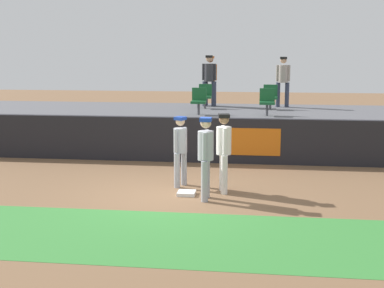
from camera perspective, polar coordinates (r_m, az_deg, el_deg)
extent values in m
plane|color=brown|center=(12.04, -2.00, -5.63)|extent=(60.00, 60.00, 0.00)
cube|color=#388438|center=(9.62, -4.51, -9.75)|extent=(18.00, 2.80, 0.01)
cube|color=white|center=(12.15, -0.60, -5.29)|extent=(0.40, 0.40, 0.08)
cylinder|color=white|center=(12.46, 3.31, -2.97)|extent=(0.15, 0.15, 0.90)
cylinder|color=white|center=(12.15, 3.48, -3.32)|extent=(0.15, 0.15, 0.90)
cylinder|color=white|center=(12.15, 3.43, 0.37)|extent=(0.40, 0.40, 0.63)
sphere|color=#8C6647|center=(12.08, 3.45, 2.68)|extent=(0.23, 0.23, 0.23)
cube|color=black|center=(12.07, 3.46, 3.04)|extent=(0.29, 0.29, 0.08)
cylinder|color=white|center=(12.35, 3.32, 0.63)|extent=(0.09, 0.09, 0.59)
cylinder|color=white|center=(11.94, 3.54, 0.29)|extent=(0.09, 0.09, 0.59)
ellipsoid|color=brown|center=(12.41, 3.77, -0.53)|extent=(0.15, 0.22, 0.28)
cylinder|color=#9EA3AD|center=(12.93, -0.87, -2.62)|extent=(0.14, 0.14, 0.83)
cylinder|color=#9EA3AD|center=(12.69, -1.62, -2.87)|extent=(0.14, 0.14, 0.83)
cylinder|color=#9EA3AD|center=(12.67, -1.26, 0.39)|extent=(0.43, 0.43, 0.59)
sphere|color=beige|center=(12.60, -1.26, 2.45)|extent=(0.22, 0.22, 0.22)
cube|color=#193899|center=(12.59, -1.26, 2.77)|extent=(0.30, 0.30, 0.08)
cylinder|color=#9EA3AD|center=(12.83, -0.78, 0.60)|extent=(0.09, 0.09, 0.55)
cylinder|color=#9EA3AD|center=(12.51, -1.75, 0.35)|extent=(0.09, 0.09, 0.55)
cylinder|color=#9EA3AD|center=(11.83, 1.56, -3.67)|extent=(0.15, 0.15, 0.90)
cylinder|color=#9EA3AD|center=(11.52, 1.36, -4.05)|extent=(0.15, 0.15, 0.90)
cylinder|color=#9EA3AD|center=(11.51, 1.48, -0.17)|extent=(0.35, 0.35, 0.63)
sphere|color=beige|center=(11.44, 1.49, 2.26)|extent=(0.23, 0.23, 0.23)
cube|color=#193899|center=(11.43, 1.49, 2.64)|extent=(0.25, 0.25, 0.08)
cylinder|color=#9EA3AD|center=(11.71, 1.61, 0.11)|extent=(0.09, 0.09, 0.59)
cylinder|color=#9EA3AD|center=(11.30, 1.34, -0.26)|extent=(0.09, 0.09, 0.59)
cube|color=black|center=(15.54, 0.21, 0.45)|extent=(18.00, 0.24, 1.31)
cube|color=orange|center=(15.30, 6.67, 0.23)|extent=(1.50, 0.02, 0.79)
cube|color=#59595E|center=(18.07, 1.22, 1.68)|extent=(18.00, 4.80, 1.23)
cylinder|color=#4C4C51|center=(18.56, 1.38, 4.44)|extent=(0.08, 0.08, 0.40)
cube|color=#19592D|center=(18.54, 1.38, 5.05)|extent=(0.45, 0.44, 0.08)
cube|color=#19592D|center=(18.71, 1.45, 5.84)|extent=(0.45, 0.06, 0.40)
cylinder|color=#4C4C51|center=(16.78, 0.71, 3.83)|extent=(0.08, 0.08, 0.40)
cube|color=#19592D|center=(16.76, 0.71, 4.51)|extent=(0.46, 0.44, 0.08)
cube|color=#19592D|center=(16.93, 0.79, 5.38)|extent=(0.46, 0.06, 0.40)
cylinder|color=#4C4C51|center=(18.47, 8.38, 4.30)|extent=(0.08, 0.08, 0.40)
cube|color=#19592D|center=(18.45, 8.40, 4.92)|extent=(0.48, 0.44, 0.08)
cube|color=#19592D|center=(18.62, 8.41, 5.71)|extent=(0.48, 0.06, 0.40)
cylinder|color=#4C4C51|center=(16.68, 8.04, 3.70)|extent=(0.08, 0.08, 0.40)
cube|color=#19592D|center=(16.66, 8.06, 4.38)|extent=(0.47, 0.44, 0.08)
cube|color=#19592D|center=(16.82, 8.07, 5.26)|extent=(0.47, 0.06, 0.40)
cylinder|color=#33384C|center=(19.32, 10.14, 5.21)|extent=(0.15, 0.15, 0.87)
cylinder|color=#33384C|center=(19.31, 9.20, 5.24)|extent=(0.15, 0.15, 0.87)
cylinder|color=#A5998C|center=(19.27, 9.74, 7.43)|extent=(0.34, 0.34, 0.62)
sphere|color=tan|center=(19.25, 9.78, 8.86)|extent=(0.23, 0.23, 0.23)
cube|color=black|center=(19.25, 9.79, 9.08)|extent=(0.24, 0.24, 0.08)
cylinder|color=#A5998C|center=(19.28, 10.35, 7.47)|extent=(0.09, 0.09, 0.58)
cylinder|color=#A5998C|center=(19.26, 9.13, 7.51)|extent=(0.09, 0.09, 0.58)
cylinder|color=#33384C|center=(19.50, 2.40, 5.42)|extent=(0.15, 0.15, 0.88)
cylinder|color=#33384C|center=(19.59, 1.49, 5.44)|extent=(0.15, 0.15, 0.88)
cylinder|color=#BF5919|center=(19.50, 1.96, 7.63)|extent=(0.40, 0.40, 0.62)
sphere|color=#8C6647|center=(19.48, 1.96, 9.06)|extent=(0.23, 0.23, 0.23)
cube|color=#BF5919|center=(19.48, 1.97, 9.28)|extent=(0.28, 0.28, 0.08)
cylinder|color=#BF5919|center=(19.44, 2.54, 7.68)|extent=(0.09, 0.09, 0.58)
cylinder|color=#BF5919|center=(19.56, 1.37, 7.70)|extent=(0.09, 0.09, 0.58)
cylinder|color=#33384C|center=(19.30, 2.32, 5.39)|extent=(0.15, 0.15, 0.90)
cylinder|color=#33384C|center=(19.32, 1.35, 5.40)|extent=(0.15, 0.15, 0.90)
cylinder|color=#333338|center=(19.26, 1.84, 7.66)|extent=(0.35, 0.35, 0.63)
sphere|color=tan|center=(19.25, 1.85, 9.13)|extent=(0.23, 0.23, 0.23)
cube|color=black|center=(19.25, 1.85, 9.36)|extent=(0.25, 0.25, 0.08)
cylinder|color=#333338|center=(19.25, 2.47, 7.72)|extent=(0.09, 0.09, 0.59)
cylinder|color=#333338|center=(19.28, 1.22, 7.73)|extent=(0.09, 0.09, 0.59)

